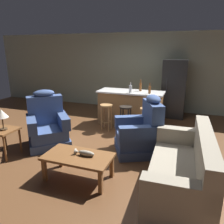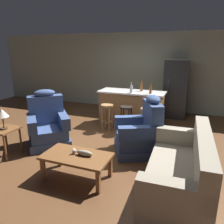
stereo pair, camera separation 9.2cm
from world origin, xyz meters
name	(u,v)px [view 1 (the left image)]	position (x,y,z in m)	size (l,w,h in m)	color
ground_plane	(114,142)	(0.00, 0.00, 0.00)	(12.00, 12.00, 0.00)	brown
back_wall	(145,72)	(0.00, 3.12, 1.30)	(12.00, 0.05, 2.60)	#9EA88E
coffee_table	(78,159)	(-0.07, -1.57, 0.36)	(1.10, 0.60, 0.42)	brown
fish_figurine	(84,153)	(0.03, -1.54, 0.46)	(0.34, 0.10, 0.10)	#4C3823
couch	(184,171)	(1.55, -1.35, 0.34)	(0.91, 1.93, 0.94)	#9E937F
recliner_near_lamp	(48,126)	(-1.37, -0.57, 0.42)	(1.19, 1.19, 1.20)	#384C7A
recliner_near_island	(141,133)	(0.67, -0.26, 0.42)	(1.12, 1.12, 1.20)	#384C7A
end_table	(4,134)	(-1.83, -1.35, 0.46)	(0.48, 0.48, 0.56)	brown
table_lamp	(2,115)	(-1.79, -1.36, 0.87)	(0.24, 0.24, 0.41)	#4C3823
kitchen_island	(130,108)	(0.00, 1.35, 0.48)	(1.80, 0.70, 0.95)	olive
bar_stool_left	(106,112)	(-0.48, 0.72, 0.47)	(0.32, 0.32, 0.68)	#A87A47
bar_stool_middle	(126,114)	(0.05, 0.72, 0.47)	(0.32, 0.32, 0.68)	black
bar_stool_right	(146,116)	(0.58, 0.72, 0.47)	(0.32, 0.32, 0.68)	#A87A47
refrigerator	(174,89)	(1.05, 2.55, 0.88)	(0.70, 0.69, 1.76)	black
bottle_tall_green	(130,89)	(0.05, 1.12, 1.05)	(0.08, 0.08, 0.28)	silver
bottle_short_amber	(150,89)	(0.54, 1.20, 1.06)	(0.07, 0.07, 0.28)	brown
bottle_wine_dark	(140,87)	(0.24, 1.47, 1.07)	(0.07, 0.07, 0.32)	brown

